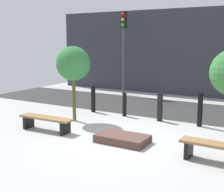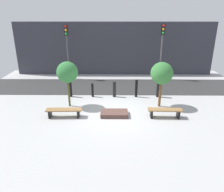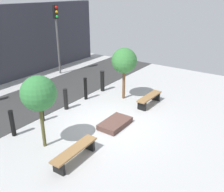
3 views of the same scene
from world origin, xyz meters
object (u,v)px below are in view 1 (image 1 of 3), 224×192
at_px(bench_right, 218,149).
at_px(traffic_light_west, 124,38).
at_px(bollard_center, 160,107).
at_px(planter_bed, 123,139).
at_px(bench_left, 46,121).
at_px(bollard_right, 200,110).
at_px(bollard_far_left, 93,99).
at_px(bollard_left, 125,105).
at_px(tree_behind_left_bench, 73,64).

distance_m(bench_right, traffic_light_west, 9.52).
bearing_deg(bollard_center, planter_bed, -90.00).
relative_size(bench_left, bollard_right, 1.65).
bearing_deg(bollard_far_left, bollard_left, 0.00).
height_order(bench_left, bollard_far_left, bollard_far_left).
height_order(planter_bed, bollard_far_left, bollard_far_left).
xyz_separation_m(bench_left, tree_behind_left_bench, (0.00, 1.40, 1.62)).
height_order(tree_behind_left_bench, traffic_light_west, traffic_light_west).
height_order(bench_left, bollard_left, bollard_left).
relative_size(bollard_left, bollard_center, 0.89).
bearing_deg(bench_right, bollard_far_left, 153.16).
xyz_separation_m(bollard_left, bollard_center, (1.35, 0.00, 0.05)).
distance_m(bench_left, traffic_light_west, 7.40).
xyz_separation_m(planter_bed, tree_behind_left_bench, (-2.51, 1.20, 1.83)).
xyz_separation_m(planter_bed, bollard_center, (0.00, 2.65, 0.37)).
distance_m(planter_bed, tree_behind_left_bench, 3.33).
xyz_separation_m(bench_right, traffic_light_west, (-6.09, 6.88, 2.48)).
xyz_separation_m(bench_right, bollard_left, (-3.87, 2.85, 0.10)).
bearing_deg(bollard_far_left, bollard_center, 0.00).
xyz_separation_m(bench_left, bollard_right, (3.87, 2.85, 0.23)).
height_order(bench_right, bollard_far_left, bollard_far_left).
relative_size(bench_left, tree_behind_left_bench, 0.71).
relative_size(bench_left, planter_bed, 1.30).
distance_m(bollard_far_left, bollard_center, 2.71).
distance_m(bollard_center, bollard_right, 1.35).
distance_m(bollard_left, bollard_center, 1.35).
bearing_deg(bollard_center, bench_right, -48.58).
xyz_separation_m(bollard_far_left, bollard_right, (4.06, 0.00, 0.04)).
distance_m(bollard_right, traffic_light_west, 6.76).
bearing_deg(bollard_left, bench_left, -112.16).
xyz_separation_m(bench_left, bollard_center, (2.51, 2.85, 0.16)).
relative_size(tree_behind_left_bench, bollard_right, 2.32).
height_order(bench_left, bench_right, bench_right).
bearing_deg(bench_left, traffic_light_west, 96.98).
bearing_deg(planter_bed, bollard_far_left, 135.61).
distance_m(tree_behind_left_bench, traffic_light_west, 5.65).
relative_size(bollard_far_left, bollard_right, 0.93).
bearing_deg(tree_behind_left_bench, bollard_right, 20.49).
xyz_separation_m(bollard_left, traffic_light_west, (-2.22, 4.03, 2.38)).
bearing_deg(bollard_left, traffic_light_west, 118.85).
height_order(bollard_far_left, traffic_light_west, traffic_light_west).
relative_size(tree_behind_left_bench, bollard_far_left, 2.50).
bearing_deg(bench_right, planter_bed, 177.24).
xyz_separation_m(tree_behind_left_bench, bollard_center, (2.51, 1.44, -1.45)).
distance_m(bench_right, bollard_left, 4.80).
height_order(tree_behind_left_bench, bollard_far_left, tree_behind_left_bench).
relative_size(bollard_left, traffic_light_west, 0.21).
xyz_separation_m(planter_bed, bollard_far_left, (-2.71, 2.65, 0.40)).
bearing_deg(bollard_left, bollard_right, 0.00).
bearing_deg(bollard_far_left, planter_bed, -44.39).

